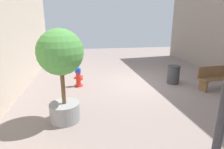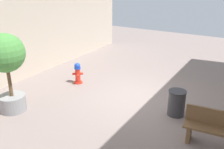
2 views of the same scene
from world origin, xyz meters
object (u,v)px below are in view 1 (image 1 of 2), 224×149
Objects in this scene: fire_hydrant at (78,77)px; trash_bin at (173,75)px; planter_tree at (61,63)px; bench_near at (216,77)px.

trash_bin is (-4.20, 0.39, -0.02)m from fire_hydrant.
planter_tree is (0.38, 2.85, 1.21)m from fire_hydrant.
bench_near reaches higher than fire_hydrant.
bench_near is 2.08× the size of trash_bin.
fire_hydrant is 4.22m from trash_bin.
planter_tree is 3.10× the size of trash_bin.
bench_near is 0.67× the size of planter_tree.
planter_tree reaches higher than fire_hydrant.
fire_hydrant is 0.34× the size of planter_tree.
planter_tree is at bearing 14.02° from bench_near.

